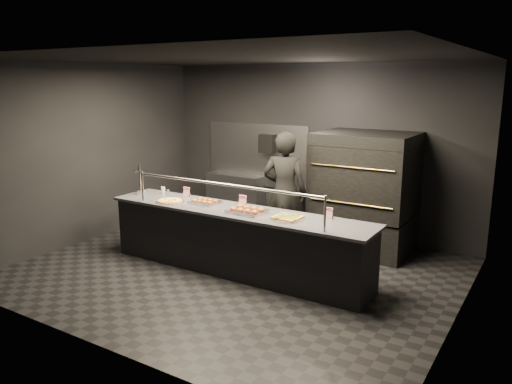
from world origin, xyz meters
TOP-DOWN VIEW (x-y plane):
  - room at (-0.02, 0.05)m, footprint 6.04×6.00m
  - service_counter at (0.00, -0.00)m, footprint 4.10×0.78m
  - pizza_oven at (1.20, 1.90)m, footprint 1.50×1.23m
  - prep_shelf at (-1.60, 2.32)m, footprint 1.20×0.35m
  - towel_dispenser at (-0.90, 2.39)m, footprint 0.30×0.20m
  - fire_extinguisher at (-0.35, 2.40)m, footprint 0.14×0.14m
  - beer_tap at (-1.85, 0.00)m, footprint 0.14×0.20m
  - round_pizza at (-1.10, -0.15)m, footprint 0.43×0.43m
  - slider_tray_a at (-0.60, 0.06)m, footprint 0.50×0.44m
  - slider_tray_b at (0.22, -0.04)m, footprint 0.57×0.47m
  - square_pizza at (0.85, -0.04)m, footprint 0.44×0.44m
  - condiment_jar at (-1.54, 0.22)m, footprint 0.17×0.07m
  - tent_cards at (0.03, 0.28)m, footprint 2.54×0.04m
  - trash_bin at (-0.22, 2.20)m, footprint 0.42×0.42m
  - worker at (0.17, 1.12)m, footprint 0.81×0.64m

SIDE VIEW (x-z plane):
  - trash_bin at x=-0.22m, z-range 0.00..0.71m
  - prep_shelf at x=-1.60m, z-range 0.00..0.90m
  - service_counter at x=0.00m, z-range -0.22..1.15m
  - round_pizza at x=-1.10m, z-range 0.92..0.95m
  - square_pizza at x=0.85m, z-range 0.92..0.96m
  - slider_tray_a at x=-0.60m, z-range 0.91..0.98m
  - slider_tray_b at x=0.22m, z-range 0.91..0.99m
  - pizza_oven at x=1.20m, z-range 0.01..1.92m
  - condiment_jar at x=-1.54m, z-range 0.92..1.03m
  - worker at x=0.17m, z-range 0.00..1.95m
  - tent_cards at x=0.03m, z-range 0.92..1.07m
  - fire_extinguisher at x=-0.35m, z-range 0.81..1.31m
  - beer_tap at x=-1.85m, z-range 0.80..1.34m
  - room at x=-0.02m, z-range 0.00..3.00m
  - towel_dispenser at x=-0.90m, z-range 1.38..1.73m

